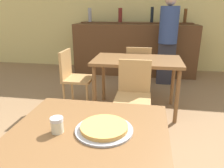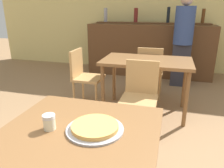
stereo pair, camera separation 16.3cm
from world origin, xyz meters
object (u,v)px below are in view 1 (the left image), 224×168
at_px(cheese_shaker, 57,125).
at_px(person_standing, 168,38).
at_px(pizza_tray, 104,128).
at_px(chair_far_side_left, 73,75).
at_px(chair_far_side_back, 138,68).
at_px(chair_far_side_front, 134,91).

height_order(cheese_shaker, person_standing, person_standing).
bearing_deg(person_standing, pizza_tray, -100.16).
bearing_deg(chair_far_side_left, pizza_tray, -155.37).
bearing_deg(pizza_tray, chair_far_side_back, 88.10).
distance_m(chair_far_side_back, chair_far_side_left, 1.05).
relative_size(chair_far_side_back, pizza_tray, 2.52).
xyz_separation_m(chair_far_side_left, pizza_tray, (0.83, -1.82, 0.26)).
relative_size(chair_far_side_left, person_standing, 0.51).
relative_size(chair_far_side_left, pizza_tray, 2.52).
bearing_deg(chair_far_side_front, pizza_tray, -93.44).
bearing_deg(chair_far_side_back, cheese_shaker, 82.07).
bearing_deg(chair_far_side_front, chair_far_side_back, 90.00).
bearing_deg(chair_far_side_left, chair_far_side_back, -60.06).
distance_m(cheese_shaker, person_standing, 3.28).
distance_m(chair_far_side_left, pizza_tray, 2.02).
height_order(chair_far_side_front, chair_far_side_back, same).
bearing_deg(pizza_tray, chair_far_side_front, 86.56).
bearing_deg(person_standing, chair_far_side_front, -104.77).
distance_m(chair_far_side_front, cheese_shaker, 1.42).
height_order(chair_far_side_left, pizza_tray, chair_far_side_left).
relative_size(chair_far_side_front, person_standing, 0.51).
bearing_deg(cheese_shaker, chair_far_side_left, 107.10).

